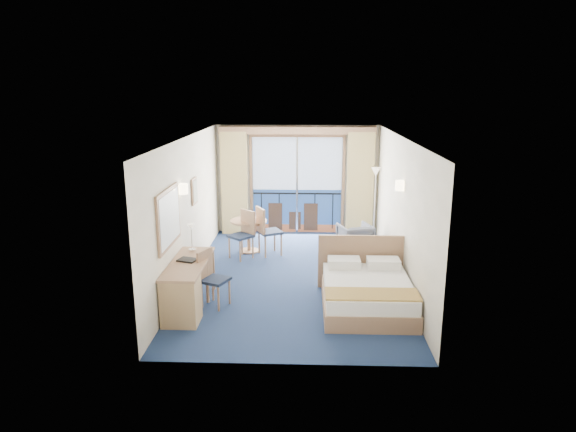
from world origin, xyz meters
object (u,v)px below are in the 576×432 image
(floor_lamp, at_px, (375,185))
(table_chair_b, at_px, (244,231))
(nightstand, at_px, (385,263))
(table_chair_a, at_px, (266,228))
(round_table, at_px, (249,228))
(desk, at_px, (183,293))
(bed, at_px, (367,292))
(armchair, at_px, (355,238))
(desk_chair, at_px, (211,275))

(floor_lamp, bearing_deg, table_chair_b, -152.52)
(nightstand, xyz_separation_m, table_chair_b, (-2.86, 1.14, 0.29))
(floor_lamp, bearing_deg, table_chair_a, -151.26)
(nightstand, relative_size, floor_lamp, 0.33)
(round_table, bearing_deg, desk, -100.56)
(floor_lamp, distance_m, desk, 5.94)
(bed, distance_m, armchair, 3.04)
(nightstand, xyz_separation_m, floor_lamp, (0.12, 2.69, 1.03))
(table_chair_a, bearing_deg, armchair, -106.92)
(desk, height_order, round_table, desk)
(bed, distance_m, table_chair_b, 3.48)
(desk_chair, height_order, round_table, desk_chair)
(desk_chair, height_order, table_chair_b, table_chair_b)
(floor_lamp, distance_m, table_chair_b, 3.44)
(desk_chair, xyz_separation_m, round_table, (0.31, 2.94, 0.01))
(armchair, distance_m, floor_lamp, 1.56)
(desk, xyz_separation_m, round_table, (0.65, 3.51, 0.11))
(armchair, relative_size, table_chair_b, 0.67)
(desk_chair, bearing_deg, table_chair_b, 18.23)
(table_chair_a, bearing_deg, nightstand, -145.09)
(bed, xyz_separation_m, table_chair_a, (-1.89, 2.71, 0.33))
(round_table, bearing_deg, table_chair_b, -98.02)
(armchair, height_order, table_chair_b, table_chair_b)
(desk, bearing_deg, round_table, 79.44)
(desk, bearing_deg, floor_lamp, 52.45)
(floor_lamp, relative_size, round_table, 2.16)
(bed, xyz_separation_m, table_chair_b, (-2.35, 2.54, 0.30))
(nightstand, height_order, desk, desk)
(bed, height_order, round_table, bed)
(table_chair_a, distance_m, table_chair_b, 0.49)
(nightstand, distance_m, table_chair_b, 3.09)
(desk, bearing_deg, table_chair_b, 79.12)
(armchair, xyz_separation_m, table_chair_a, (-1.97, -0.33, 0.29))
(bed, distance_m, floor_lamp, 4.27)
(desk_chair, bearing_deg, round_table, 17.91)
(armchair, xyz_separation_m, round_table, (-2.37, -0.09, 0.23))
(bed, xyz_separation_m, desk_chair, (-2.61, 0.01, 0.26))
(table_chair_b, bearing_deg, desk, -58.82)
(table_chair_a, bearing_deg, floor_lamp, -87.63)
(desk_chair, xyz_separation_m, table_chair_a, (0.72, 2.70, 0.06))
(armchair, relative_size, desk_chair, 0.72)
(desk_chair, bearing_deg, table_chair_a, 9.10)
(desk, xyz_separation_m, table_chair_b, (0.60, 3.10, 0.14))
(nightstand, relative_size, table_chair_b, 0.57)
(table_chair_a, height_order, table_chair_b, table_chair_a)
(bed, distance_m, desk_chair, 2.62)
(bed, distance_m, nightstand, 1.48)
(nightstand, xyz_separation_m, desk_chair, (-3.11, -1.39, 0.25))
(armchair, height_order, floor_lamp, floor_lamp)
(desk_chair, bearing_deg, floor_lamp, -14.45)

